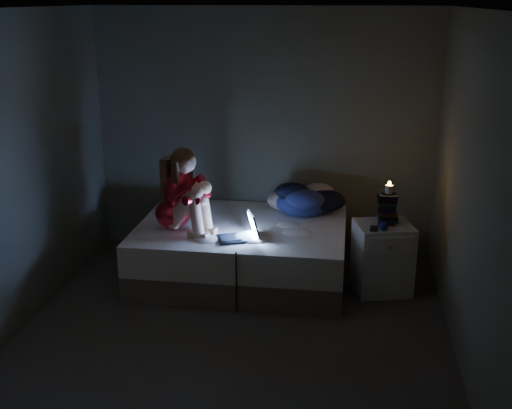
% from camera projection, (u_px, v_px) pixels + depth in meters
% --- Properties ---
extents(floor, '(3.60, 3.80, 0.02)m').
position_uv_depth(floor, '(233.00, 332.00, 5.42)').
color(floor, black).
rests_on(floor, ground).
extents(ceiling, '(3.60, 3.80, 0.02)m').
position_uv_depth(ceiling, '(229.00, 7.00, 4.62)').
color(ceiling, silver).
rests_on(ceiling, ground).
extents(wall_back, '(3.60, 0.02, 2.60)m').
position_uv_depth(wall_back, '(264.00, 133.00, 6.82)').
color(wall_back, '#565950').
rests_on(wall_back, ground).
extents(wall_front, '(3.60, 0.02, 2.60)m').
position_uv_depth(wall_front, '(162.00, 285.00, 3.22)').
color(wall_front, '#565950').
rests_on(wall_front, ground).
extents(wall_left, '(0.02, 3.80, 2.60)m').
position_uv_depth(wall_left, '(14.00, 173.00, 5.27)').
color(wall_left, '#565950').
rests_on(wall_left, ground).
extents(wall_right, '(0.02, 3.80, 2.60)m').
position_uv_depth(wall_right, '(471.00, 192.00, 4.77)').
color(wall_right, '#565950').
rests_on(wall_right, ground).
extents(bed, '(2.01, 1.51, 0.55)m').
position_uv_depth(bed, '(242.00, 251.00, 6.38)').
color(bed, silver).
rests_on(bed, ground).
extents(pillow, '(0.42, 0.30, 0.12)m').
position_uv_depth(pillow, '(183.00, 206.00, 6.65)').
color(pillow, white).
rests_on(pillow, bed).
extents(woman, '(0.59, 0.47, 0.83)m').
position_uv_depth(woman, '(172.00, 189.00, 6.01)').
color(woman, maroon).
rests_on(woman, bed).
extents(laptop, '(0.44, 0.38, 0.26)m').
position_uv_depth(laptop, '(237.00, 226.00, 5.87)').
color(laptop, black).
rests_on(laptop, bed).
extents(clothes_pile, '(0.61, 0.51, 0.34)m').
position_uv_depth(clothes_pile, '(302.00, 198.00, 6.56)').
color(clothes_pile, navy).
rests_on(clothes_pile, bed).
extents(nightstand, '(0.60, 0.56, 0.67)m').
position_uv_depth(nightstand, '(382.00, 258.00, 6.06)').
color(nightstand, silver).
rests_on(nightstand, ground).
extents(book_stack, '(0.19, 0.25, 0.26)m').
position_uv_depth(book_stack, '(388.00, 209.00, 5.97)').
color(book_stack, black).
rests_on(book_stack, nightstand).
extents(candle, '(0.07, 0.07, 0.08)m').
position_uv_depth(candle, '(389.00, 192.00, 5.92)').
color(candle, beige).
rests_on(candle, book_stack).
extents(phone, '(0.11, 0.16, 0.01)m').
position_uv_depth(phone, '(370.00, 227.00, 5.87)').
color(phone, black).
rests_on(phone, nightstand).
extents(blue_orb, '(0.08, 0.08, 0.08)m').
position_uv_depth(blue_orb, '(379.00, 225.00, 5.81)').
color(blue_orb, navy).
rests_on(blue_orb, nightstand).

